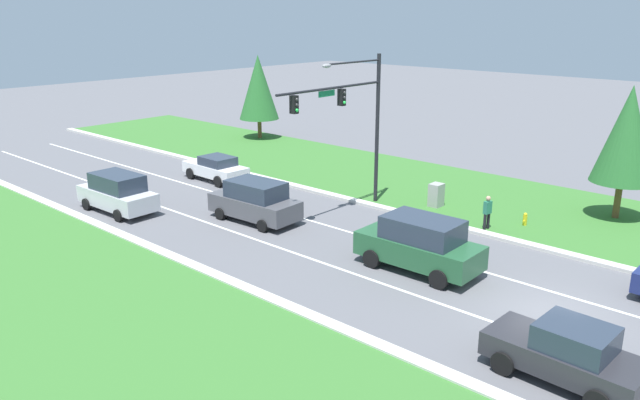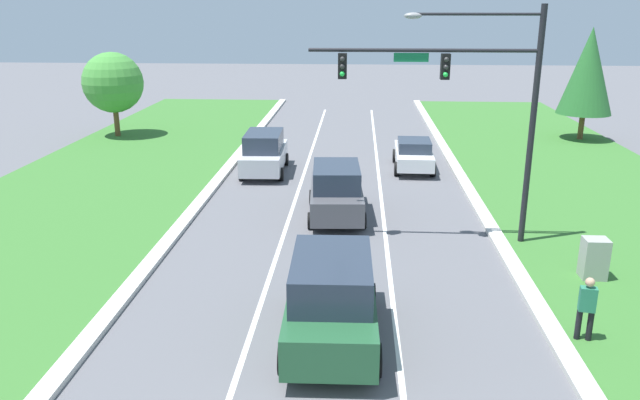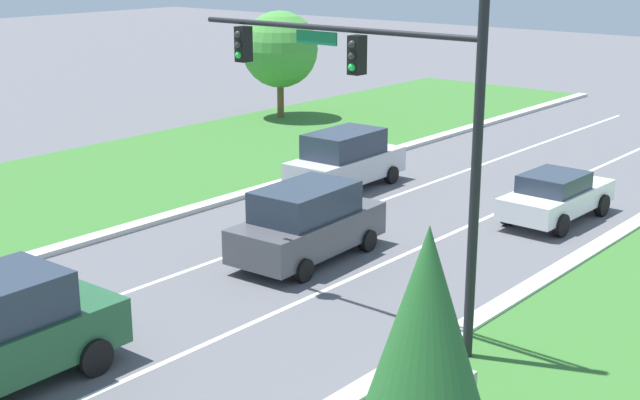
{
  "view_description": "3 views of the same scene",
  "coord_description": "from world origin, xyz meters",
  "px_view_note": "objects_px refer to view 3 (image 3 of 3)",
  "views": [
    {
      "loc": [
        -19.43,
        -6.89,
        9.87
      ],
      "look_at": [
        1.48,
        11.96,
        1.32
      ],
      "focal_mm": 35.0,
      "sensor_mm": 36.0,
      "label": 1
    },
    {
      "loc": [
        0.75,
        -7.91,
        7.76
      ],
      "look_at": [
        -0.58,
        13.87,
        0.94
      ],
      "focal_mm": 35.0,
      "sensor_mm": 36.0,
      "label": 2
    },
    {
      "loc": [
        14.67,
        -2.17,
        8.09
      ],
      "look_at": [
        0.54,
        14.72,
        1.77
      ],
      "focal_mm": 50.0,
      "sensor_mm": 36.0,
      "label": 3
    }
  ],
  "objects_px": {
    "silver_suv": "(345,159)",
    "oak_near_left_tree": "(280,49)",
    "traffic_signal_mast": "(389,94)",
    "graphite_suv": "(307,222)",
    "white_sedan": "(556,196)"
  },
  "relations": [
    {
      "from": "silver_suv",
      "to": "graphite_suv",
      "type": "height_order",
      "value": "graphite_suv"
    },
    {
      "from": "silver_suv",
      "to": "oak_near_left_tree",
      "type": "distance_m",
      "value": 13.27
    },
    {
      "from": "silver_suv",
      "to": "white_sedan",
      "type": "height_order",
      "value": "silver_suv"
    },
    {
      "from": "silver_suv",
      "to": "traffic_signal_mast",
      "type": "bearing_deg",
      "value": -49.5
    },
    {
      "from": "traffic_signal_mast",
      "to": "white_sedan",
      "type": "xyz_separation_m",
      "value": [
        -0.77,
        9.92,
        -4.42
      ]
    },
    {
      "from": "silver_suv",
      "to": "white_sedan",
      "type": "relative_size",
      "value": 1.06
    },
    {
      "from": "traffic_signal_mast",
      "to": "silver_suv",
      "type": "bearing_deg",
      "value": 132.33
    },
    {
      "from": "silver_suv",
      "to": "graphite_suv",
      "type": "bearing_deg",
      "value": -61.46
    },
    {
      "from": "oak_near_left_tree",
      "to": "traffic_signal_mast",
      "type": "bearing_deg",
      "value": -42.53
    },
    {
      "from": "white_sedan",
      "to": "graphite_suv",
      "type": "bearing_deg",
      "value": -114.24
    },
    {
      "from": "traffic_signal_mast",
      "to": "graphite_suv",
      "type": "distance_m",
      "value": 6.52
    },
    {
      "from": "graphite_suv",
      "to": "white_sedan",
      "type": "relative_size",
      "value": 1.06
    },
    {
      "from": "traffic_signal_mast",
      "to": "white_sedan",
      "type": "distance_m",
      "value": 10.89
    },
    {
      "from": "graphite_suv",
      "to": "white_sedan",
      "type": "distance_m",
      "value": 8.24
    },
    {
      "from": "silver_suv",
      "to": "oak_near_left_tree",
      "type": "bearing_deg",
      "value": 140.33
    }
  ]
}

